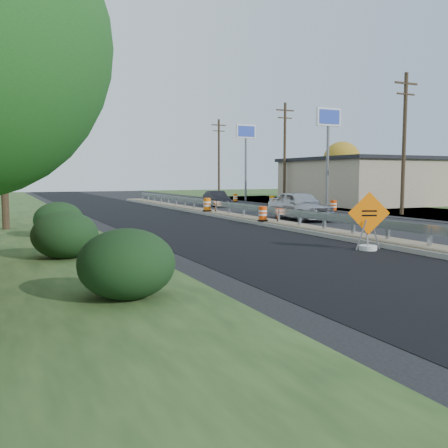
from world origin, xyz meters
name	(u,v)px	position (x,y,z in m)	size (l,w,h in m)	color
ground	(353,239)	(0.00, 0.00, 0.00)	(140.00, 140.00, 0.00)	black
milled_overlay	(174,223)	(-4.40, 10.00, 0.01)	(7.20, 120.00, 0.01)	black
median	(260,221)	(0.00, 8.00, 0.11)	(1.60, 55.00, 0.23)	gray
guardrail	(251,209)	(0.00, 9.00, 0.73)	(0.10, 46.15, 0.72)	silver
retail_building_near	(392,181)	(20.99, 20.00, 2.16)	(18.50, 12.50, 4.27)	tan
pylon_sign_mid	(328,126)	(10.50, 16.00, 6.48)	(2.20, 0.30, 7.90)	slate
pylon_sign_north	(246,138)	(10.50, 30.00, 6.48)	(2.20, 0.30, 7.90)	slate
utility_pole_smid	(404,141)	(11.50, 9.00, 4.93)	(1.90, 0.26, 9.40)	#473523
utility_pole_nmid	(285,151)	(11.50, 24.00, 4.93)	(1.90, 0.26, 9.40)	#473523
utility_pole_north	(219,157)	(11.50, 39.00, 4.93)	(1.90, 0.26, 9.40)	#473523
hedge_south	(127,263)	(-11.00, -6.00, 0.76)	(2.09, 2.09, 1.52)	black
hedge_mid	(65,235)	(-11.50, 0.00, 0.76)	(2.09, 2.09, 1.52)	black
hedge_north	(59,219)	(-11.00, 6.00, 0.76)	(2.09, 2.09, 1.52)	black
tree_near_red	(2,129)	(-13.00, 10.00, 4.86)	(4.95, 4.95, 7.35)	#473523
tree_far_yellow	(342,160)	(26.00, 34.00, 4.54)	(4.62, 4.62, 6.86)	#473523
caution_sign	(368,236)	(-1.59, -2.74, 0.53)	(1.41, 0.63, 2.07)	white
barrel_median_mid	(263,214)	(-0.55, 6.67, 0.60)	(0.53, 0.53, 0.78)	black
barrel_median_far	(207,205)	(-0.38, 14.65, 0.66)	(0.61, 0.61, 0.90)	black
barrel_shoulder_near	(333,206)	(9.20, 13.42, 0.40)	(0.57, 0.57, 0.84)	black
barrel_shoulder_mid	(272,201)	(9.20, 22.34, 0.40)	(0.57, 0.57, 0.84)	black
barrel_shoulder_far	(235,198)	(8.76, 28.91, 0.39)	(0.55, 0.55, 0.81)	black
car_silver	(300,205)	(3.10, 8.68, 0.86)	(2.04, 5.06, 1.72)	#B6B6BB
car_dark_mid	(217,199)	(4.04, 22.99, 0.66)	(1.40, 4.02, 1.32)	black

